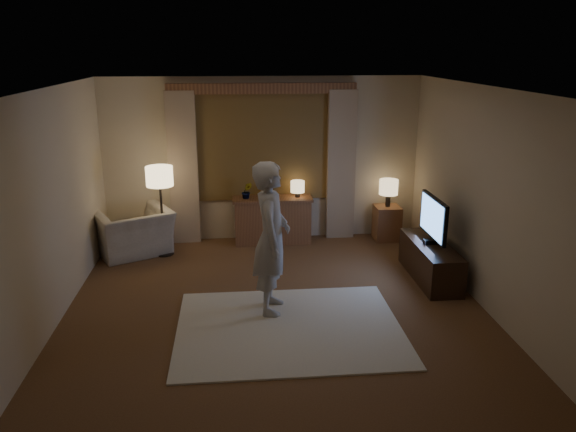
{
  "coord_description": "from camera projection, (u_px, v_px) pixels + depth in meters",
  "views": [
    {
      "loc": [
        -0.44,
        -6.05,
        3.04
      ],
      "look_at": [
        0.2,
        0.6,
        1.01
      ],
      "focal_mm": 35.0,
      "sensor_mm": 36.0,
      "label": 1
    }
  ],
  "objects": [
    {
      "name": "room",
      "position": [
        273.0,
        193.0,
        6.78
      ],
      "size": [
        5.04,
        5.54,
        2.64
      ],
      "color": "brown",
      "rests_on": "ground"
    },
    {
      "name": "rug",
      "position": [
        289.0,
        328.0,
        6.29
      ],
      "size": [
        2.5,
        2.0,
        0.02
      ],
      "primitive_type": "cube",
      "color": "beige",
      "rests_on": "floor"
    },
    {
      "name": "sideboard",
      "position": [
        273.0,
        221.0,
        8.98
      ],
      "size": [
        1.2,
        0.4,
        0.7
      ],
      "primitive_type": "cube",
      "color": "brown",
      "rests_on": "floor"
    },
    {
      "name": "picture_frame",
      "position": [
        272.0,
        194.0,
        8.85
      ],
      "size": [
        0.16,
        0.02,
        0.2
      ],
      "primitive_type": "cube",
      "color": "brown",
      "rests_on": "sideboard"
    },
    {
      "name": "plant",
      "position": [
        247.0,
        191.0,
        8.8
      ],
      "size": [
        0.17,
        0.13,
        0.3
      ],
      "primitive_type": "imported",
      "color": "#999999",
      "rests_on": "sideboard"
    },
    {
      "name": "table_lamp_sideboard",
      "position": [
        298.0,
        187.0,
        8.86
      ],
      "size": [
        0.22,
        0.22,
        0.3
      ],
      "color": "black",
      "rests_on": "sideboard"
    },
    {
      "name": "floor_lamp",
      "position": [
        160.0,
        181.0,
        8.21
      ],
      "size": [
        0.4,
        0.4,
        1.36
      ],
      "color": "black",
      "rests_on": "floor"
    },
    {
      "name": "armchair",
      "position": [
        133.0,
        232.0,
        8.46
      ],
      "size": [
        1.37,
        1.31,
        0.69
      ],
      "primitive_type": "imported",
      "rotation": [
        0.0,
        0.0,
        -2.66
      ],
      "color": "beige",
      "rests_on": "floor"
    },
    {
      "name": "side_table",
      "position": [
        387.0,
        223.0,
        9.12
      ],
      "size": [
        0.4,
        0.4,
        0.56
      ],
      "primitive_type": "cube",
      "color": "brown",
      "rests_on": "floor"
    },
    {
      "name": "table_lamp_side",
      "position": [
        389.0,
        188.0,
        8.95
      ],
      "size": [
        0.3,
        0.3,
        0.44
      ],
      "color": "black",
      "rests_on": "side_table"
    },
    {
      "name": "tv_stand",
      "position": [
        430.0,
        261.0,
        7.58
      ],
      "size": [
        0.45,
        1.4,
        0.5
      ],
      "primitive_type": "cube",
      "color": "black",
      "rests_on": "floor"
    },
    {
      "name": "tv",
      "position": [
        433.0,
        219.0,
        7.4
      ],
      "size": [
        0.22,
        0.89,
        0.64
      ],
      "color": "black",
      "rests_on": "tv_stand"
    },
    {
      "name": "person",
      "position": [
        271.0,
        238.0,
        6.45
      ],
      "size": [
        0.51,
        0.71,
        1.8
      ],
      "primitive_type": "imported",
      "rotation": [
        0.0,
        0.0,
        1.44
      ],
      "color": "#B5AEA7",
      "rests_on": "rug"
    }
  ]
}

